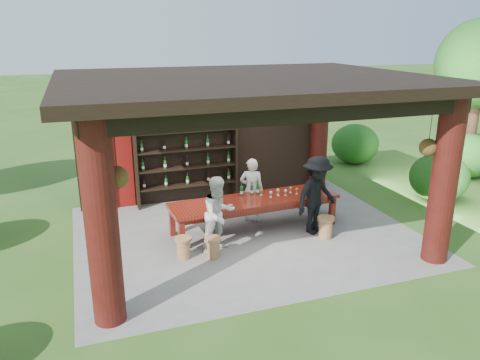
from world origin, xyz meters
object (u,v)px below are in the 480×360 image
object	(u,v)px
stool_near_left	(213,247)
stool_near_right	(326,227)
stool_far_left	(184,247)
wine_shelf	(187,159)
tasting_table	(254,203)
host	(252,190)
guest_woman	(219,214)
guest_man	(317,195)
napkin_basket	(216,201)

from	to	relation	value
stool_near_left	stool_near_right	distance (m)	2.60
stool_far_left	wine_shelf	bearing A→B (deg)	75.30
tasting_table	host	world-z (taller)	host
guest_woman	guest_man	size ratio (longest dim) A/B	0.89
guest_woman	napkin_basket	xyz separation A→B (m)	(0.15, 0.69, 0.02)
stool_near_left	host	distance (m)	2.19
tasting_table	host	size ratio (longest dim) A/B	2.55
wine_shelf	stool_far_left	world-z (taller)	wine_shelf
stool_near_right	guest_man	size ratio (longest dim) A/B	0.27
stool_near_left	napkin_basket	distance (m)	1.19
stool_near_right	stool_far_left	size ratio (longest dim) A/B	1.09
wine_shelf	host	xyz separation A→B (m)	(1.16, -1.74, -0.41)
guest_woman	tasting_table	bearing A→B (deg)	14.71
stool_near_left	stool_far_left	bearing A→B (deg)	164.36
wine_shelf	stool_far_left	bearing A→B (deg)	-104.70
stool_far_left	guest_man	world-z (taller)	guest_man
host	napkin_basket	distance (m)	1.22
wine_shelf	host	distance (m)	2.13
stool_far_left	napkin_basket	distance (m)	1.36
tasting_table	guest_woman	xyz separation A→B (m)	(-1.07, -0.75, 0.16)
wine_shelf	guest_man	size ratio (longest dim) A/B	1.50
stool_near_right	host	world-z (taller)	host
wine_shelf	tasting_table	bearing A→B (deg)	-66.07
guest_man	stool_near_right	bearing A→B (deg)	-99.04
stool_near_left	guest_woman	bearing A→B (deg)	52.88
stool_near_right	guest_woman	bearing A→B (deg)	175.28
stool_near_right	napkin_basket	bearing A→B (deg)	158.35
stool_near_right	napkin_basket	xyz separation A→B (m)	(-2.24, 0.89, 0.56)
guest_man	stool_far_left	bearing A→B (deg)	163.50
napkin_basket	stool_near_left	bearing A→B (deg)	-110.37
stool_near_left	guest_man	xyz separation A→B (m)	(2.52, 0.42, 0.67)
tasting_table	napkin_basket	size ratio (longest dim) A/B	15.13
wine_shelf	stool_near_right	world-z (taller)	wine_shelf
wine_shelf	napkin_basket	world-z (taller)	wine_shelf
stool_near_left	guest_woman	xyz separation A→B (m)	(0.21, 0.28, 0.57)
stool_near_right	guest_man	world-z (taller)	guest_man
stool_near_left	napkin_basket	xyz separation A→B (m)	(0.36, 0.97, 0.59)
guest_woman	guest_man	xyz separation A→B (m)	(2.31, 0.14, 0.10)
wine_shelf	tasting_table	xyz separation A→B (m)	(1.02, -2.30, -0.55)
stool_near_right	wine_shelf	bearing A→B (deg)	125.80
stool_near_right	stool_far_left	xyz separation A→B (m)	(-3.17, 0.08, -0.02)
stool_near_right	stool_near_left	bearing A→B (deg)	-178.20
stool_near_right	guest_woman	world-z (taller)	guest_woman
tasting_table	stool_near_right	distance (m)	1.67
tasting_table	stool_near_right	xyz separation A→B (m)	(1.32, -0.95, -0.38)
stool_near_right	host	size ratio (longest dim) A/B	0.32
stool_near_left	stool_far_left	xyz separation A→B (m)	(-0.57, 0.16, 0.01)
wine_shelf	guest_man	distance (m)	3.69
wine_shelf	guest_woman	distance (m)	3.07
guest_man	napkin_basket	world-z (taller)	guest_man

